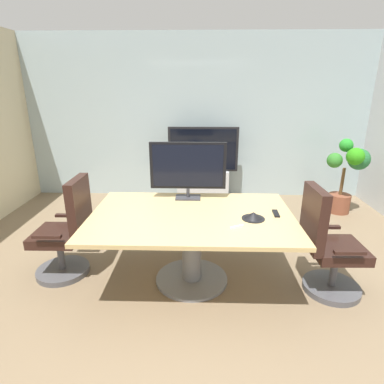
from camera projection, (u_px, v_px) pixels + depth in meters
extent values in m
plane|color=#7A664C|center=(191.00, 292.00, 3.15)|extent=(7.11, 7.11, 0.00)
cube|color=#9EB2B7|center=(196.00, 118.00, 5.58)|extent=(6.11, 0.10, 2.83)
cube|color=tan|center=(191.00, 216.00, 3.11)|extent=(2.01, 1.31, 0.04)
cylinder|color=slate|center=(191.00, 250.00, 3.24)|extent=(0.20, 0.20, 0.72)
cylinder|color=slate|center=(191.00, 278.00, 3.35)|extent=(0.76, 0.76, 0.03)
cylinder|color=#4C4C51|center=(63.00, 270.00, 3.47)|extent=(0.56, 0.56, 0.06)
cylinder|color=#4C4C51|center=(61.00, 254.00, 3.40)|extent=(0.07, 0.07, 0.36)
cube|color=black|center=(58.00, 235.00, 3.33)|extent=(0.48, 0.48, 0.10)
cube|color=black|center=(79.00, 207.00, 3.22)|extent=(0.09, 0.46, 0.60)
cube|color=black|center=(68.00, 215.00, 3.53)|extent=(0.28, 0.05, 0.03)
cube|color=black|center=(47.00, 236.00, 3.04)|extent=(0.28, 0.05, 0.03)
cylinder|color=#4C4C51|center=(331.00, 287.00, 3.18)|extent=(0.56, 0.56, 0.06)
cylinder|color=#4C4C51|center=(334.00, 269.00, 3.11)|extent=(0.07, 0.07, 0.36)
cube|color=black|center=(337.00, 250.00, 3.04)|extent=(0.49, 0.49, 0.10)
cube|color=black|center=(314.00, 218.00, 2.93)|extent=(0.10, 0.46, 0.60)
cube|color=black|center=(350.00, 252.00, 2.75)|extent=(0.28, 0.06, 0.03)
cube|color=black|center=(326.00, 227.00, 3.25)|extent=(0.28, 0.06, 0.03)
cube|color=#333338|center=(188.00, 197.00, 3.55)|extent=(0.28, 0.18, 0.02)
cylinder|color=#333338|center=(188.00, 193.00, 3.54)|extent=(0.04, 0.04, 0.10)
cube|color=black|center=(188.00, 166.00, 3.45)|extent=(0.84, 0.04, 0.52)
cube|color=black|center=(188.00, 166.00, 3.43)|extent=(0.77, 0.01, 0.47)
cube|color=#B7BABC|center=(203.00, 185.00, 5.62)|extent=(0.90, 0.36, 0.55)
cube|color=black|center=(203.00, 149.00, 5.39)|extent=(1.20, 0.06, 0.76)
cube|color=black|center=(203.00, 150.00, 5.35)|extent=(1.12, 0.01, 0.69)
cylinder|color=brown|center=(339.00, 203.00, 5.11)|extent=(0.34, 0.34, 0.30)
cylinder|color=brown|center=(342.00, 181.00, 4.99)|extent=(0.05, 0.05, 0.44)
sphere|color=#256734|center=(359.00, 159.00, 4.83)|extent=(0.33, 0.33, 0.33)
sphere|color=#279129|center=(346.00, 145.00, 4.92)|extent=(0.21, 0.21, 0.21)
sphere|color=#327B2A|center=(335.00, 160.00, 4.85)|extent=(0.23, 0.23, 0.23)
sphere|color=#2D9216|center=(355.00, 156.00, 4.64)|extent=(0.26, 0.26, 0.26)
cone|color=black|center=(253.00, 216.00, 2.99)|extent=(0.19, 0.19, 0.07)
cylinder|color=black|center=(253.00, 218.00, 3.00)|extent=(0.22, 0.22, 0.01)
cube|color=black|center=(276.00, 213.00, 3.11)|extent=(0.06, 0.17, 0.02)
cube|color=silver|center=(237.00, 227.00, 2.81)|extent=(0.12, 0.08, 0.02)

